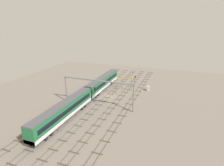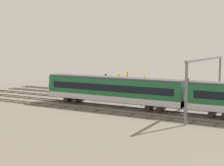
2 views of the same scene
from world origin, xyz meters
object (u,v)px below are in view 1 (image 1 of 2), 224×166
(overhead_gantry, at_px, (97,86))
(relay_cabinet, at_px, (148,88))
(train, at_px, (88,93))
(speed_sign_far_trackside, at_px, (131,82))
(signal_light_trackside_departure, at_px, (135,79))
(speed_sign_mid_trackside, at_px, (122,81))
(signal_light_trackside_approach, at_px, (95,92))
(speed_sign_near_foreground, at_px, (116,86))

(overhead_gantry, distance_m, relay_cabinet, 22.57)
(train, distance_m, speed_sign_far_trackside, 17.37)
(speed_sign_far_trackside, xyz_separation_m, signal_light_trackside_departure, (4.99, -0.19, -0.40))
(speed_sign_mid_trackside, bearing_deg, signal_light_trackside_approach, 162.73)
(signal_light_trackside_approach, bearing_deg, train, 87.48)
(speed_sign_near_foreground, relative_size, speed_sign_mid_trackside, 0.98)
(train, relative_size, signal_light_trackside_approach, 9.91)
(speed_sign_mid_trackside, bearing_deg, train, 154.50)
(train, relative_size, overhead_gantry, 2.28)
(train, distance_m, signal_light_trackside_departure, 21.69)
(speed_sign_near_foreground, height_order, relay_cabinet, speed_sign_near_foreground)
(train, bearing_deg, speed_sign_mid_trackside, -25.50)
(speed_sign_mid_trackside, bearing_deg, relay_cabinet, -77.69)
(overhead_gantry, relative_size, signal_light_trackside_approach, 4.34)
(signal_light_trackside_departure, bearing_deg, speed_sign_far_trackside, 177.87)
(signal_light_trackside_approach, relative_size, signal_light_trackside_departure, 1.17)
(relay_cabinet, bearing_deg, signal_light_trackside_departure, 62.72)
(train, bearing_deg, overhead_gantry, -118.69)
(overhead_gantry, bearing_deg, speed_sign_near_foreground, -9.36)
(train, bearing_deg, signal_light_trackside_approach, -92.52)
(speed_sign_mid_trackside, height_order, speed_sign_far_trackside, speed_sign_far_trackside)
(speed_sign_mid_trackside, relative_size, speed_sign_far_trackside, 0.97)
(train, distance_m, overhead_gantry, 6.17)
(signal_light_trackside_approach, xyz_separation_m, signal_light_trackside_departure, (19.15, -8.07, -0.43))
(train, xyz_separation_m, signal_light_trackside_approach, (-0.10, -2.31, 0.64))
(overhead_gantry, distance_m, signal_light_trackside_approach, 4.32)
(speed_sign_mid_trackside, height_order, relay_cabinet, speed_sign_mid_trackside)
(speed_sign_far_trackside, distance_m, relay_cabinet, 6.65)
(relay_cabinet, bearing_deg, signal_light_trackside_approach, 139.74)
(speed_sign_near_foreground, relative_size, signal_light_trackside_departure, 1.11)
(train, distance_m, speed_sign_near_foreground, 10.58)
(overhead_gantry, distance_m, speed_sign_far_trackside, 17.71)
(signal_light_trackside_departure, bearing_deg, overhead_gantry, 164.20)
(speed_sign_mid_trackside, xyz_separation_m, speed_sign_far_trackside, (-0.03, -3.47, -0.02))
(signal_light_trackside_approach, distance_m, relay_cabinet, 21.39)
(signal_light_trackside_approach, bearing_deg, speed_sign_mid_trackside, -17.27)
(speed_sign_mid_trackside, distance_m, speed_sign_far_trackside, 3.47)
(overhead_gantry, relative_size, signal_light_trackside_departure, 5.07)
(relay_cabinet, bearing_deg, speed_sign_near_foreground, 127.13)
(speed_sign_far_trackside, height_order, signal_light_trackside_approach, signal_light_trackside_approach)
(overhead_gantry, relative_size, relay_cabinet, 12.60)
(train, distance_m, speed_sign_mid_trackside, 15.62)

